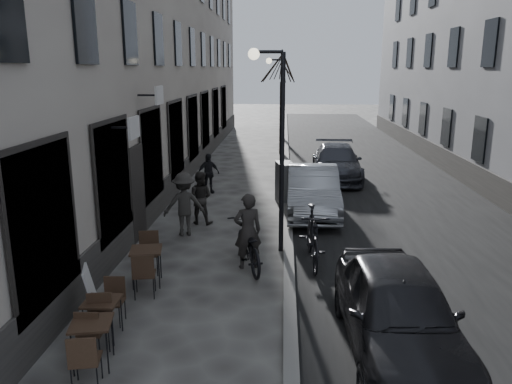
# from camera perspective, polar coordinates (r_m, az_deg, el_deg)

# --- Properties ---
(road) EXTENTS (7.30, 60.00, 0.00)m
(road) POSITION_cam_1_polar(r_m,az_deg,el_deg) (23.06, 12.64, 2.08)
(road) COLOR black
(road) RESTS_ON ground
(kerb) EXTENTS (0.25, 60.00, 0.12)m
(kerb) POSITION_cam_1_polar(r_m,az_deg,el_deg) (22.73, 3.53, 2.38)
(kerb) COLOR slate
(kerb) RESTS_ON ground
(streetlamp_near) EXTENTS (0.90, 0.28, 5.09)m
(streetlamp_near) POSITION_cam_1_polar(r_m,az_deg,el_deg) (12.35, 2.22, 7.16)
(streetlamp_near) COLOR black
(streetlamp_near) RESTS_ON ground
(streetlamp_far) EXTENTS (0.90, 0.28, 5.09)m
(streetlamp_far) POSITION_cam_1_polar(r_m,az_deg,el_deg) (24.31, 2.73, 10.52)
(streetlamp_far) COLOR black
(streetlamp_far) RESTS_ON ground
(tree_near) EXTENTS (2.40, 2.40, 5.70)m
(tree_near) POSITION_cam_1_polar(r_m,az_deg,el_deg) (27.27, 2.98, 14.05)
(tree_near) COLOR black
(tree_near) RESTS_ON ground
(tree_far) EXTENTS (2.40, 2.40, 5.70)m
(tree_far) POSITION_cam_1_polar(r_m,az_deg,el_deg) (33.27, 3.03, 14.04)
(tree_far) COLOR black
(tree_far) RESTS_ON ground
(bistro_set_a) EXTENTS (0.73, 1.58, 0.90)m
(bistro_set_a) POSITION_cam_1_polar(r_m,az_deg,el_deg) (8.61, -18.18, -15.69)
(bistro_set_a) COLOR black
(bistro_set_a) RESTS_ON ground
(bistro_set_b) EXTENTS (0.60, 1.45, 0.86)m
(bistro_set_b) POSITION_cam_1_polar(r_m,az_deg,el_deg) (9.34, -17.11, -13.31)
(bistro_set_b) COLOR black
(bistro_set_b) RESTS_ON ground
(bistro_set_c) EXTENTS (0.78, 1.69, 0.97)m
(bistro_set_c) POSITION_cam_1_polar(r_m,az_deg,el_deg) (11.24, -12.39, -7.91)
(bistro_set_c) COLOR black
(bistro_set_c) RESTS_ON ground
(sign_board) EXTENTS (0.53, 0.69, 1.07)m
(sign_board) POSITION_cam_1_polar(r_m,az_deg,el_deg) (9.97, -18.05, -11.61)
(sign_board) COLOR black
(sign_board) RESTS_ON ground
(utility_cabinet) EXTENTS (0.71, 1.04, 1.43)m
(utility_cabinet) POSITION_cam_1_polar(r_m,az_deg,el_deg) (17.49, 3.31, 1.05)
(utility_cabinet) COLOR #5E5E60
(utility_cabinet) RESTS_ON ground
(bicycle) EXTENTS (1.34, 2.24, 1.11)m
(bicycle) POSITION_cam_1_polar(r_m,az_deg,el_deg) (11.85, -0.95, -6.11)
(bicycle) COLOR black
(bicycle) RESTS_ON ground
(cyclist_rider) EXTENTS (0.76, 0.61, 1.82)m
(cyclist_rider) POSITION_cam_1_polar(r_m,az_deg,el_deg) (11.73, -0.95, -4.49)
(cyclist_rider) COLOR black
(cyclist_rider) RESTS_ON ground
(pedestrian_near) EXTENTS (0.86, 0.71, 1.63)m
(pedestrian_near) POSITION_cam_1_polar(r_m,az_deg,el_deg) (15.19, -6.45, -0.64)
(pedestrian_near) COLOR #272421
(pedestrian_near) RESTS_ON ground
(pedestrian_mid) EXTENTS (1.31, 0.98, 1.80)m
(pedestrian_mid) POSITION_cam_1_polar(r_m,az_deg,el_deg) (14.19, -8.22, -1.39)
(pedestrian_mid) COLOR #2D2B27
(pedestrian_mid) RESTS_ON ground
(pedestrian_far) EXTENTS (0.95, 0.78, 1.52)m
(pedestrian_far) POSITION_cam_1_polar(r_m,az_deg,el_deg) (18.92, -5.48, 2.13)
(pedestrian_far) COLOR black
(pedestrian_far) RESTS_ON ground
(car_near) EXTENTS (1.86, 4.40, 1.49)m
(car_near) POSITION_cam_1_polar(r_m,az_deg,el_deg) (8.76, 15.93, -12.91)
(car_near) COLOR black
(car_near) RESTS_ON ground
(car_mid) EXTENTS (1.67, 4.63, 1.52)m
(car_mid) POSITION_cam_1_polar(r_m,az_deg,el_deg) (16.29, 6.49, 0.16)
(car_mid) COLOR #94989C
(car_mid) RESTS_ON ground
(car_far) EXTENTS (2.24, 5.05, 1.44)m
(car_far) POSITION_cam_1_polar(r_m,az_deg,el_deg) (21.56, 9.17, 3.37)
(car_far) COLOR #33353D
(car_far) RESTS_ON ground
(moped) EXTENTS (0.74, 2.32, 1.38)m
(moped) POSITION_cam_1_polar(r_m,az_deg,el_deg) (12.12, 6.50, -5.06)
(moped) COLOR black
(moped) RESTS_ON ground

